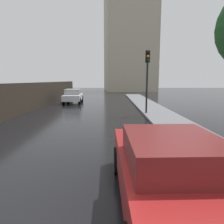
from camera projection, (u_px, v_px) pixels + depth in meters
name	position (u px, v px, depth m)	size (l,w,h in m)	color
car_white_near_kerb	(73.00, 96.00, 20.57)	(1.92, 4.08, 1.41)	silver
car_red_mid_road	(166.00, 170.00, 3.62)	(1.86, 4.20, 1.43)	maroon
traffic_light	(147.00, 70.00, 13.19)	(0.26, 0.39, 4.05)	black
distant_tower	(129.00, 40.00, 42.85)	(10.97, 11.73, 27.14)	#B2A88E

